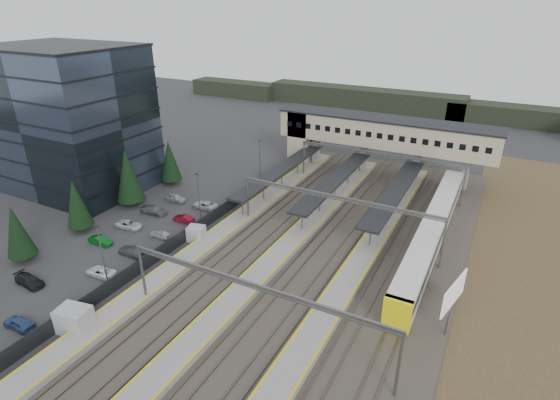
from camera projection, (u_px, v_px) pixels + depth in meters
The scene contains 15 objects.
ground at pixel (204, 270), 54.74m from camera, with size 220.00×220.00×0.00m, color #2B2B2D.
office_building at pixel (70, 119), 74.39m from camera, with size 24.30×18.30×24.30m.
conifer_row at pixel (52, 212), 58.85m from camera, with size 4.42×49.82×9.50m.
car_park at pixel (89, 264), 54.98m from camera, with size 10.60×44.53×1.29m.
lampposts at pixel (158, 222), 57.28m from camera, with size 0.50×53.25×8.07m.
fence at pixel (187, 234), 61.07m from camera, with size 0.08×90.00×2.00m.
relay_cabin_near at pixel (75, 320), 44.28m from camera, with size 3.61×2.92×2.70m.
relay_cabin_far at pixel (196, 233), 61.12m from camera, with size 2.68×2.40×2.10m.
rail_corridor at pixel (288, 268), 54.71m from camera, with size 34.00×90.00×0.92m.
canopies at pixel (336, 179), 71.84m from camera, with size 23.10×30.00×3.28m.
footbridge at pixel (369, 133), 81.91m from camera, with size 40.40×6.40×11.20m.
gantries at pixel (302, 240), 49.58m from camera, with size 28.40×62.28×7.17m.
train at pixel (432, 231), 59.56m from camera, with size 2.89×40.18×3.64m.
billboard at pixel (454, 295), 44.67m from camera, with size 1.48×5.89×5.10m.
treeline_far at pixel (481, 112), 117.65m from camera, with size 170.00×19.00×7.00m.
Camera 1 is at (29.76, -36.29, 31.03)m, focal length 28.00 mm.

